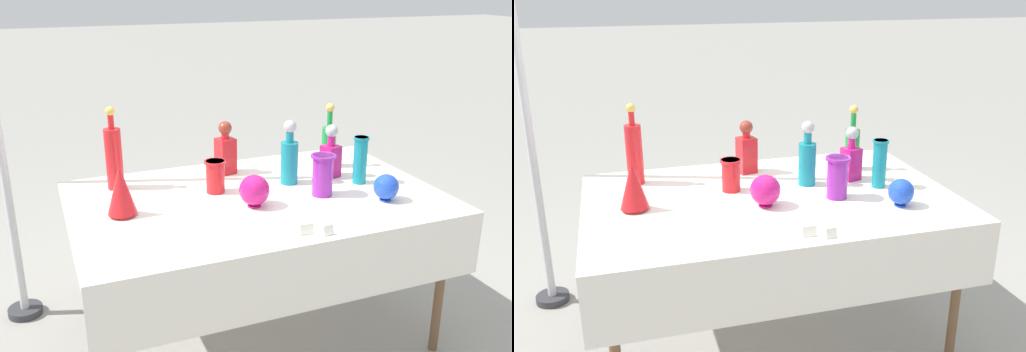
{
  "view_description": "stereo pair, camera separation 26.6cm",
  "coord_description": "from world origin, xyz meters",
  "views": [
    {
      "loc": [
        -0.94,
        -2.33,
        1.74
      ],
      "look_at": [
        0.0,
        0.0,
        0.86
      ],
      "focal_mm": 40.0,
      "sensor_mm": 36.0,
      "label": 1
    },
    {
      "loc": [
        -0.69,
        -2.42,
        1.74
      ],
      "look_at": [
        0.0,
        0.0,
        0.86
      ],
      "focal_mm": 40.0,
      "sensor_mm": 36.0,
      "label": 2
    }
  ],
  "objects": [
    {
      "name": "slender_vase_1",
      "position": [
        0.3,
        -0.11,
        0.87
      ],
      "size": [
        0.12,
        0.12,
        0.2
      ],
      "color": "purple",
      "rests_on": "display_table"
    },
    {
      "name": "price_tag_center",
      "position": [
        0.03,
        -0.47,
        0.78
      ],
      "size": [
        0.06,
        0.02,
        0.05
      ],
      "primitive_type": "cube",
      "rotation": [
        -0.21,
        0.0,
        -0.01
      ],
      "color": "white",
      "rests_on": "display_table"
    },
    {
      "name": "tall_bottle_1",
      "position": [
        0.22,
        0.1,
        0.9
      ],
      "size": [
        0.09,
        0.09,
        0.32
      ],
      "color": "teal",
      "rests_on": "display_table"
    },
    {
      "name": "cardboard_box_behind_left",
      "position": [
        0.06,
        1.24,
        0.16
      ],
      "size": [
        0.47,
        0.39,
        0.39
      ],
      "color": "tan",
      "rests_on": "ground"
    },
    {
      "name": "display_table",
      "position": [
        0.0,
        -0.03,
        0.7
      ],
      "size": [
        1.72,
        1.12,
        0.76
      ],
      "color": "white",
      "rests_on": "ground"
    },
    {
      "name": "square_decanter_1",
      "position": [
        0.46,
        0.11,
        0.88
      ],
      "size": [
        0.1,
        0.1,
        0.28
      ],
      "color": "#C61972",
      "rests_on": "display_table"
    },
    {
      "name": "round_bowl_1",
      "position": [
        -0.05,
        -0.12,
        0.84
      ],
      "size": [
        0.14,
        0.14,
        0.15
      ],
      "color": "#C61972",
      "rests_on": "display_table"
    },
    {
      "name": "ground_plane",
      "position": [
        0.0,
        0.0,
        0.0
      ],
      "size": [
        40.0,
        40.0,
        0.0
      ],
      "primitive_type": "plane",
      "color": "gray"
    },
    {
      "name": "slender_vase_0",
      "position": [
        0.55,
        -0.03,
        0.89
      ],
      "size": [
        0.08,
        0.08,
        0.24
      ],
      "color": "teal",
      "rests_on": "display_table"
    },
    {
      "name": "slender_vase_2",
      "position": [
        -0.16,
        0.12,
        0.85
      ],
      "size": [
        0.1,
        0.1,
        0.16
      ],
      "color": "red",
      "rests_on": "display_table"
    },
    {
      "name": "square_decanter_0",
      "position": [
        -0.02,
        0.37,
        0.89
      ],
      "size": [
        0.1,
        0.1,
        0.28
      ],
      "color": "red",
      "rests_on": "display_table"
    },
    {
      "name": "price_tag_left",
      "position": [
        0.11,
        -0.51,
        0.78
      ],
      "size": [
        0.05,
        0.02,
        0.04
      ],
      "primitive_type": "cube",
      "rotation": [
        -0.21,
        0.0,
        0.1
      ],
      "color": "white",
      "rests_on": "display_table"
    },
    {
      "name": "round_bowl_0",
      "position": [
        0.54,
        -0.28,
        0.83
      ],
      "size": [
        0.12,
        0.12,
        0.13
      ],
      "color": "blue",
      "rests_on": "display_table"
    },
    {
      "name": "fluted_vase_0",
      "position": [
        -0.62,
        0.0,
        0.88
      ],
      "size": [
        0.13,
        0.13,
        0.23
      ],
      "color": "red",
      "rests_on": "display_table"
    },
    {
      "name": "tall_bottle_2",
      "position": [
        0.53,
        0.27,
        0.89
      ],
      "size": [
        0.08,
        0.08,
        0.35
      ],
      "color": "#198C38",
      "rests_on": "display_table"
    },
    {
      "name": "tall_bottle_0",
      "position": [
        -0.6,
        0.35,
        0.93
      ],
      "size": [
        0.08,
        0.08,
        0.41
      ],
      "color": "red",
      "rests_on": "display_table"
    }
  ]
}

